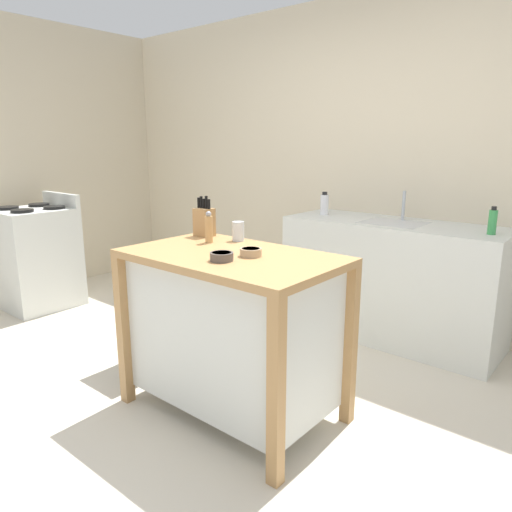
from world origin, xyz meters
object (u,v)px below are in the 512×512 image
(bowl_ceramic_small, at_px, (251,252))
(pepper_grinder, at_px, (209,228))
(bottle_hand_soap, at_px, (324,204))
(sink_faucet, at_px, (404,205))
(bottle_dish_soap, at_px, (493,222))
(bowl_ceramic_wide, at_px, (222,256))
(drinking_cup, at_px, (238,231))
(kitchen_island, at_px, (232,325))
(stove, at_px, (37,257))
(trash_bin, at_px, (150,319))
(knife_block, at_px, (204,221))

(bowl_ceramic_small, bearing_deg, pepper_grinder, 165.76)
(pepper_grinder, relative_size, bottle_hand_soap, 0.98)
(sink_faucet, distance_m, bottle_dish_soap, 0.70)
(bowl_ceramic_wide, distance_m, bottle_hand_soap, 1.74)
(sink_faucet, bearing_deg, drinking_cup, -105.67)
(kitchen_island, bearing_deg, drinking_cup, 125.60)
(drinking_cup, distance_m, bottle_dish_soap, 1.62)
(bottle_dish_soap, bearing_deg, stove, -158.99)
(trash_bin, distance_m, bottle_dish_soap, 2.30)
(drinking_cup, relative_size, sink_faucet, 0.51)
(bowl_ceramic_small, distance_m, drinking_cup, 0.40)
(trash_bin, bearing_deg, sink_faucet, 57.80)
(knife_block, height_order, bottle_hand_soap, knife_block)
(drinking_cup, relative_size, bottle_dish_soap, 0.63)
(knife_block, height_order, bowl_ceramic_small, knife_block)
(bowl_ceramic_wide, height_order, bowl_ceramic_small, bowl_ceramic_wide)
(kitchen_island, height_order, bottle_dish_soap, bottle_dish_soap)
(knife_block, xyz_separation_m, pepper_grinder, (0.16, -0.12, -0.01))
(pepper_grinder, relative_size, sink_faucet, 0.82)
(sink_faucet, bearing_deg, bottle_hand_soap, -165.95)
(sink_faucet, distance_m, bottle_hand_soap, 0.62)
(bowl_ceramic_small, xyz_separation_m, stove, (-2.67, 0.15, -0.47))
(knife_block, xyz_separation_m, drinking_cup, (0.26, 0.02, -0.04))
(knife_block, relative_size, bowl_ceramic_wide, 2.16)
(knife_block, relative_size, pepper_grinder, 1.36)
(drinking_cup, bearing_deg, bottle_hand_soap, 99.04)
(bowl_ceramic_small, distance_m, bottle_hand_soap, 1.60)
(knife_block, distance_m, drinking_cup, 0.26)
(sink_faucet, distance_m, stove, 3.19)
(bottle_dish_soap, relative_size, bottle_hand_soap, 0.97)
(kitchen_island, xyz_separation_m, knife_block, (-0.45, 0.24, 0.49))
(drinking_cup, height_order, stove, drinking_cup)
(bowl_ceramic_wide, xyz_separation_m, bowl_ceramic_small, (0.05, 0.16, -0.00))
(kitchen_island, bearing_deg, stove, 176.21)
(pepper_grinder, distance_m, bottle_hand_soap, 1.42)
(drinking_cup, bearing_deg, bowl_ceramic_small, -38.81)
(bowl_ceramic_wide, height_order, stove, stove)
(knife_block, relative_size, bowl_ceramic_small, 2.23)
(bowl_ceramic_wide, height_order, sink_faucet, sink_faucet)
(drinking_cup, distance_m, pepper_grinder, 0.18)
(bottle_hand_soap, bearing_deg, bowl_ceramic_small, -71.43)
(bowl_ceramic_small, distance_m, stove, 2.71)
(drinking_cup, height_order, pepper_grinder, pepper_grinder)
(knife_block, distance_m, stove, 2.17)
(bottle_dish_soap, bearing_deg, drinking_cup, -131.28)
(knife_block, xyz_separation_m, trash_bin, (-0.36, -0.17, -0.68))
(knife_block, relative_size, trash_bin, 0.39)
(pepper_grinder, xyz_separation_m, trash_bin, (-0.52, -0.05, -0.67))
(pepper_grinder, bearing_deg, bottle_hand_soap, 94.38)
(pepper_grinder, xyz_separation_m, bottle_dish_soap, (1.16, 1.36, -0.01))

